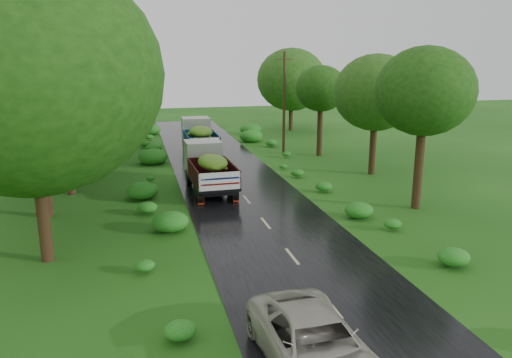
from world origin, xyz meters
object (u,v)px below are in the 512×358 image
object	(u,v)px
truck_far	(199,135)
car	(315,345)
truck_near	(209,166)
utility_pole	(284,102)

from	to	relation	value
truck_far	car	world-z (taller)	truck_far
truck_far	car	xyz separation A→B (m)	(-0.81, -27.82, -0.78)
truck_far	car	bearing A→B (deg)	-91.45
truck_near	truck_far	size ratio (longest dim) A/B	0.97
truck_near	car	size ratio (longest dim) A/B	1.22
truck_far	utility_pole	distance (m)	7.05
truck_near	car	world-z (taller)	truck_near
truck_near	car	distance (m)	17.26
car	utility_pole	world-z (taller)	utility_pole
truck_far	utility_pole	bearing A→B (deg)	-8.45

